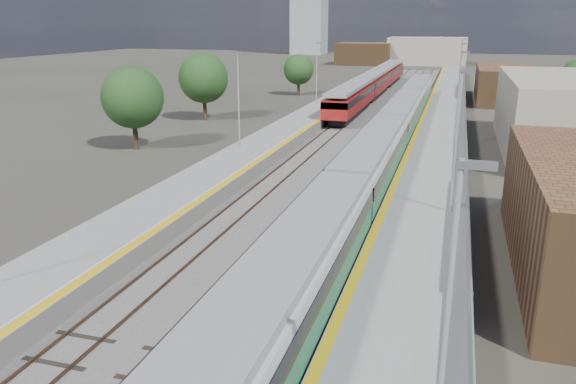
% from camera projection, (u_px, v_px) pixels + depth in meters
% --- Properties ---
extents(ground, '(320.00, 320.00, 0.00)m').
position_uv_depth(ground, '(389.00, 131.00, 57.94)').
color(ground, '#47443A').
rests_on(ground, ground).
extents(ballast_bed, '(10.50, 155.00, 0.06)m').
position_uv_depth(ballast_bed, '(371.00, 126.00, 60.84)').
color(ballast_bed, '#565451').
rests_on(ballast_bed, ground).
extents(tracks, '(8.96, 160.00, 0.17)m').
position_uv_depth(tracks, '(378.00, 123.00, 62.19)').
color(tracks, '#4C3323').
rests_on(tracks, ground).
extents(platform_right, '(4.70, 155.00, 8.52)m').
position_uv_depth(platform_right, '(443.00, 125.00, 58.62)').
color(platform_right, slate).
rests_on(platform_right, ground).
extents(platform_left, '(4.30, 155.00, 8.52)m').
position_uv_depth(platform_left, '(310.00, 118.00, 62.55)').
color(platform_left, slate).
rests_on(platform_left, ground).
extents(buildings, '(72.00, 185.50, 40.00)m').
position_uv_depth(buildings, '(361.00, 23.00, 141.05)').
color(buildings, brown).
rests_on(buildings, ground).
extents(green_train, '(2.76, 76.77, 3.03)m').
position_uv_depth(green_train, '(390.00, 133.00, 45.72)').
color(green_train, black).
rests_on(green_train, ground).
extents(red_train, '(2.87, 58.17, 3.62)m').
position_uv_depth(red_train, '(375.00, 82.00, 84.13)').
color(red_train, black).
rests_on(red_train, ground).
extents(tree_a, '(5.33, 5.33, 7.23)m').
position_uv_depth(tree_a, '(132.00, 98.00, 48.36)').
color(tree_a, '#382619').
rests_on(tree_a, ground).
extents(tree_b, '(5.55, 5.55, 7.52)m').
position_uv_depth(tree_b, '(204.00, 78.00, 63.12)').
color(tree_b, '#382619').
rests_on(tree_b, ground).
extents(tree_c, '(4.58, 4.58, 6.20)m').
position_uv_depth(tree_c, '(299.00, 70.00, 85.19)').
color(tree_c, '#382619').
rests_on(tree_c, ground).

